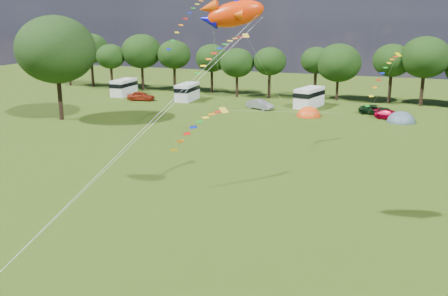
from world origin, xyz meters
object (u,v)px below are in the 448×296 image
(campervan_b, at_px, (187,91))
(fish_kite, at_px, (230,14))
(car_b, at_px, (260,104))
(car_a, at_px, (141,96))
(tent_greyblue, at_px, (401,122))
(big_tree, at_px, (56,50))
(campervan_a, at_px, (124,87))
(campervan_c, at_px, (309,97))
(car_d, at_px, (376,110))
(car_c, at_px, (390,115))
(tent_orange, at_px, (308,116))

(campervan_b, bearing_deg, fish_kite, -154.99)
(car_b, distance_m, fish_kite, 43.28)
(car_a, relative_size, tent_greyblue, 1.12)
(big_tree, xyz_separation_m, campervan_a, (-2.83, 20.22, -7.56))
(car_b, bearing_deg, campervan_c, -33.25)
(car_d, height_order, campervan_b, campervan_b)
(big_tree, bearing_deg, car_a, 81.51)
(car_b, xyz_separation_m, fish_kite, (9.65, -40.22, 12.74))
(campervan_c, relative_size, tent_greyblue, 1.58)
(big_tree, height_order, campervan_a, big_tree)
(campervan_c, bearing_deg, car_a, 112.24)
(car_a, distance_m, car_b, 19.83)
(car_c, height_order, tent_orange, tent_orange)
(campervan_b, xyz_separation_m, tent_greyblue, (32.51, -5.70, -1.41))
(car_c, xyz_separation_m, car_d, (-2.04, 3.08, 0.03))
(big_tree, relative_size, fish_kite, 3.15)
(car_c, xyz_separation_m, tent_orange, (-10.47, -1.46, -0.59))
(fish_kite, bearing_deg, car_d, 71.16)
(car_c, height_order, campervan_a, campervan_a)
(big_tree, distance_m, campervan_c, 35.89)
(big_tree, bearing_deg, car_c, 20.08)
(campervan_a, xyz_separation_m, tent_orange, (32.77, -6.91, -1.43))
(campervan_a, height_order, tent_orange, campervan_a)
(campervan_b, relative_size, tent_greyblue, 1.40)
(campervan_b, height_order, tent_orange, campervan_b)
(tent_orange, height_order, fish_kite, fish_kite)
(campervan_a, distance_m, tent_greyblue, 45.09)
(car_c, bearing_deg, tent_orange, 120.66)
(car_d, height_order, campervan_c, campervan_c)
(car_c, relative_size, campervan_a, 0.72)
(car_d, bearing_deg, campervan_a, 92.72)
(car_b, relative_size, campervan_a, 0.70)
(big_tree, height_order, tent_orange, big_tree)
(car_c, xyz_separation_m, campervan_b, (-31.15, 4.64, 0.83))
(car_d, distance_m, campervan_a, 41.27)
(car_a, xyz_separation_m, car_c, (37.93, -1.78, -0.13))
(car_d, bearing_deg, big_tree, 120.96)
(tent_orange, bearing_deg, car_b, 160.40)
(big_tree, xyz_separation_m, fish_kite, (31.94, -24.19, 4.41))
(big_tree, xyz_separation_m, car_d, (38.36, 17.85, -8.39))
(car_a, xyz_separation_m, car_b, (19.82, -0.53, -0.05))
(car_a, bearing_deg, big_tree, 162.80)
(big_tree, relative_size, car_a, 3.00)
(car_a, relative_size, car_d, 0.96)
(car_a, bearing_deg, car_c, -101.40)
(campervan_c, bearing_deg, car_b, 137.93)
(tent_greyblue, bearing_deg, car_d, 129.45)
(campervan_b, bearing_deg, car_b, -107.02)
(car_c, xyz_separation_m, fish_kite, (-8.46, -38.96, 12.82))
(car_a, distance_m, car_d, 35.91)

